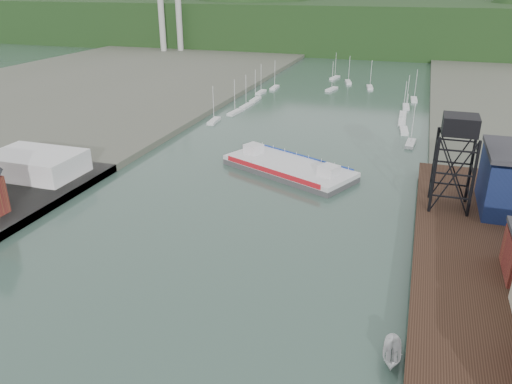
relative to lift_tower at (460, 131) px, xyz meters
The scene contains 7 objects.
east_pier 19.03m from the lift_tower, 81.25° to the right, with size 14.00×70.00×2.45m.
white_shed 80.28m from the lift_tower, behind, with size 18.00×12.00×4.50m, color silver.
lift_tower is the anchor object (origin of this frame).
marina_sailboats 89.04m from the lift_tower, 113.46° to the left, with size 57.71×92.65×0.90m.
distant_hills 246.51m from the lift_tower, 99.10° to the left, with size 500.00×120.00×80.00m.
chain_ferry 37.01m from the lift_tower, 157.83° to the left, with size 30.67×22.29×4.11m.
motorboat 42.58m from the lift_tower, 99.13° to the right, with size 1.99×5.30×2.05m, color silver.
Camera 1 is at (27.91, -26.46, 38.15)m, focal length 35.00 mm.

